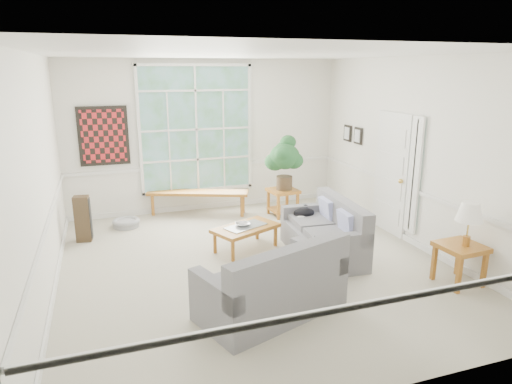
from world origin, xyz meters
TOP-DOWN VIEW (x-y plane):
  - floor at (0.00, 0.00)m, footprint 5.50×6.00m
  - ceiling at (0.00, 0.00)m, footprint 5.50×6.00m
  - wall_back at (0.00, 3.00)m, footprint 5.50×0.02m
  - wall_front at (0.00, -3.00)m, footprint 5.50×0.02m
  - wall_left at (-2.75, 0.00)m, footprint 0.02×6.00m
  - wall_right at (2.75, 0.00)m, footprint 0.02×6.00m
  - window_back at (-0.20, 2.96)m, footprint 2.30×0.08m
  - entry_door at (2.71, 0.60)m, footprint 0.08×0.90m
  - door_sidelight at (2.71, -0.03)m, footprint 0.08×0.26m
  - wall_art at (-1.95, 2.95)m, footprint 0.90×0.06m
  - wall_frame_near at (2.71, 1.75)m, footprint 0.04×0.26m
  - wall_frame_far at (2.71, 2.15)m, footprint 0.04×0.26m
  - loveseat_right at (1.11, -0.03)m, footprint 0.94×1.67m
  - loveseat_front at (-0.25, -1.37)m, footprint 1.90×1.39m
  - coffee_table at (0.06, 0.58)m, footprint 1.18×0.94m
  - pewter_bowl at (0.02, 0.61)m, footprint 0.30×0.30m
  - window_bench at (-0.28, 2.65)m, footprint 1.99×1.08m
  - end_table at (1.28, 2.04)m, footprint 0.58×0.58m
  - houseplant at (1.30, 2.01)m, footprint 0.72×0.72m
  - side_table at (2.40, -1.48)m, footprint 0.58×0.58m
  - table_lamp at (2.43, -1.53)m, footprint 0.44×0.44m
  - pet_bed at (-1.69, 2.33)m, footprint 0.56×0.56m
  - floor_speaker at (-2.40, 1.82)m, footprint 0.27×0.22m
  - cat at (1.05, 0.54)m, footprint 0.37×0.26m

SIDE VIEW (x-z plane):
  - floor at x=0.00m, z-range -0.01..0.00m
  - pet_bed at x=-1.69m, z-range 0.00..0.14m
  - coffee_table at x=0.06m, z-range 0.00..0.39m
  - window_bench at x=-0.28m, z-range 0.00..0.46m
  - end_table at x=1.28m, z-range 0.00..0.53m
  - side_table at x=2.40m, z-range 0.00..0.56m
  - floor_speaker at x=-2.40m, z-range 0.00..0.78m
  - pewter_bowl at x=0.02m, z-range 0.39..0.45m
  - loveseat_right at x=1.11m, z-range 0.00..0.88m
  - loveseat_front at x=-0.25m, z-range 0.00..0.92m
  - cat at x=1.05m, z-range 0.45..0.62m
  - table_lamp at x=2.43m, z-range 0.56..1.15m
  - entry_door at x=2.71m, z-range 0.00..2.10m
  - houseplant at x=1.30m, z-range 0.53..1.60m
  - door_sidelight at x=2.71m, z-range 0.20..2.10m
  - wall_back at x=0.00m, z-range 0.00..3.00m
  - wall_front at x=0.00m, z-range 0.00..3.00m
  - wall_left at x=-2.75m, z-range 0.00..3.00m
  - wall_right at x=2.75m, z-range 0.00..3.00m
  - wall_frame_near at x=2.71m, z-range 1.39..1.71m
  - wall_frame_far at x=2.71m, z-range 1.39..1.71m
  - wall_art at x=-1.95m, z-range 1.05..2.15m
  - window_back at x=-0.20m, z-range 0.45..2.85m
  - ceiling at x=0.00m, z-range 2.99..3.01m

